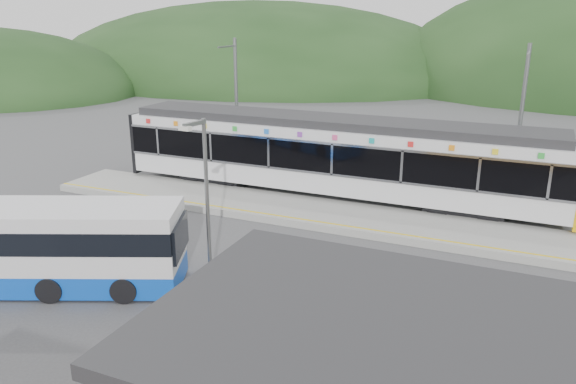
% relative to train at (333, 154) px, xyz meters
% --- Properties ---
extents(ground, '(120.00, 120.00, 0.00)m').
position_rel_train_xyz_m(ground, '(0.65, -6.00, -2.06)').
color(ground, '#4C4C4F').
rests_on(ground, ground).
extents(hills, '(146.00, 149.00, 26.00)m').
position_rel_train_xyz_m(hills, '(6.84, -0.71, -2.06)').
color(hills, '#1E3D19').
rests_on(hills, ground).
extents(platform, '(26.00, 3.20, 0.30)m').
position_rel_train_xyz_m(platform, '(0.65, -2.70, -1.91)').
color(platform, '#9E9E99').
rests_on(platform, ground).
extents(yellow_line, '(26.00, 0.10, 0.01)m').
position_rel_train_xyz_m(yellow_line, '(0.65, -4.00, -1.76)').
color(yellow_line, yellow).
rests_on(yellow_line, platform).
extents(train, '(20.44, 3.01, 3.74)m').
position_rel_train_xyz_m(train, '(0.00, 0.00, 0.00)').
color(train, black).
rests_on(train, ground).
extents(catenary_mast_west, '(0.18, 1.80, 7.00)m').
position_rel_train_xyz_m(catenary_mast_west, '(-6.35, 2.56, 1.58)').
color(catenary_mast_west, slate).
rests_on(catenary_mast_west, ground).
extents(catenary_mast_east, '(0.18, 1.80, 7.00)m').
position_rel_train_xyz_m(catenary_mast_east, '(7.65, 2.56, 1.58)').
color(catenary_mast_east, slate).
rests_on(catenary_mast_east, ground).
extents(bus, '(9.75, 5.84, 2.63)m').
position_rel_train_xyz_m(bus, '(-5.74, -12.26, -0.80)').
color(bus, blue).
rests_on(bus, ground).
extents(lamp_post, '(0.37, 0.97, 5.27)m').
position_rel_train_xyz_m(lamp_post, '(-0.58, -9.94, 1.10)').
color(lamp_post, slate).
rests_on(lamp_post, ground).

